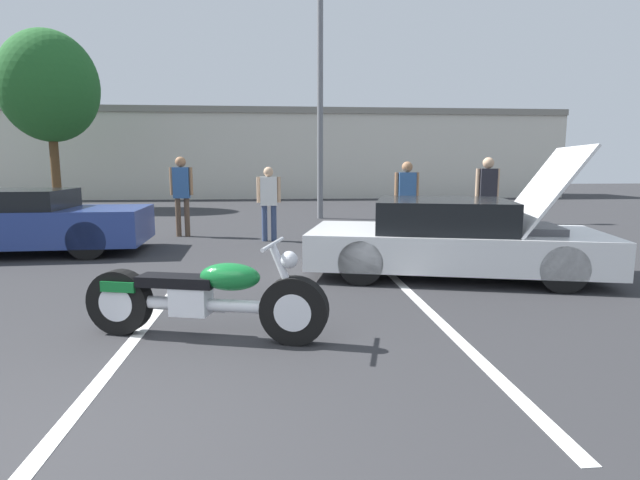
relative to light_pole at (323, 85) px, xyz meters
The scene contains 13 objects.
ground_plane 13.78m from the light_pole, 102.50° to the right, with size 80.00×80.00×0.00m, color #2D2D30.
parking_stripe_middle 11.58m from the light_pole, 104.87° to the right, with size 0.12×5.06×0.01m, color white.
parking_stripe_back 11.25m from the light_pole, 88.42° to the right, with size 0.12×5.06×0.01m, color white.
far_building 11.53m from the light_pole, 104.48° to the left, with size 32.00×4.20×4.40m.
light_pole is the anchor object (origin of this frame).
tree_background 10.64m from the light_pole, 156.05° to the left, with size 3.51×3.51×6.53m.
motorcycle 11.53m from the light_pole, 101.15° to the right, with size 2.35×0.91×0.95m.
show_car_hood_open 9.01m from the light_pole, 81.54° to the right, with size 4.57×2.88×1.91m.
parked_car_right_row 9.10m from the light_pole, 137.14° to the right, with size 4.51×2.03×1.20m.
spectator_near_motorcycle 5.92m from the light_pole, 134.36° to the right, with size 0.52×0.24×1.84m.
spectator_by_show_car 6.03m from the light_pole, 75.50° to the right, with size 0.52×0.23×1.72m.
spectator_midground 5.73m from the light_pole, 109.23° to the right, with size 0.52×0.21×1.61m.
spectator_far_lot 6.62m from the light_pole, 58.97° to the right, with size 0.52×0.24×1.81m.
Camera 1 is at (1.44, -2.54, 1.64)m, focal length 28.00 mm.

